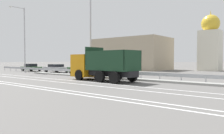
{
  "coord_description": "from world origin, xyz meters",
  "views": [
    {
      "loc": [
        13.71,
        -16.66,
        2.04
      ],
      "look_at": [
        0.0,
        0.43,
        1.3
      ],
      "focal_mm": 35.0,
      "sensor_mm": 36.0,
      "label": 1
    }
  ],
  "objects_px": {
    "street_lamp_0": "(24,37)",
    "parked_car_1": "(56,68)",
    "street_lamp_1": "(90,30)",
    "parked_car_2": "(83,69)",
    "church_tower": "(210,44)",
    "parked_car_3": "(118,70)",
    "parked_car_0": "(31,67)",
    "dump_truck": "(96,67)",
    "median_road_sign": "(103,67)"
  },
  "relations": [
    {
      "from": "church_tower",
      "to": "dump_truck",
      "type": "bearing_deg",
      "value": -97.94
    },
    {
      "from": "parked_car_3",
      "to": "church_tower",
      "type": "height_order",
      "value": "church_tower"
    },
    {
      "from": "median_road_sign",
      "to": "street_lamp_0",
      "type": "xyz_separation_m",
      "value": [
        -16.54,
        -0.12,
        4.47
      ]
    },
    {
      "from": "dump_truck",
      "to": "median_road_sign",
      "type": "xyz_separation_m",
      "value": [
        -1.26,
        2.44,
        -0.13
      ]
    },
    {
      "from": "parked_car_1",
      "to": "parked_car_0",
      "type": "bearing_deg",
      "value": -83.18
    },
    {
      "from": "parked_car_1",
      "to": "parked_car_2",
      "type": "relative_size",
      "value": 1.09
    },
    {
      "from": "church_tower",
      "to": "street_lamp_1",
      "type": "bearing_deg",
      "value": -105.3
    },
    {
      "from": "parked_car_1",
      "to": "parked_car_3",
      "type": "relative_size",
      "value": 1.11
    },
    {
      "from": "street_lamp_1",
      "to": "parked_car_0",
      "type": "distance_m",
      "value": 18.51
    },
    {
      "from": "parked_car_1",
      "to": "parked_car_2",
      "type": "height_order",
      "value": "parked_car_2"
    },
    {
      "from": "median_road_sign",
      "to": "street_lamp_0",
      "type": "bearing_deg",
      "value": -179.58
    },
    {
      "from": "street_lamp_0",
      "to": "street_lamp_1",
      "type": "xyz_separation_m",
      "value": [
        14.81,
        -0.21,
        -0.21
      ]
    },
    {
      "from": "dump_truck",
      "to": "parked_car_3",
      "type": "height_order",
      "value": "dump_truck"
    },
    {
      "from": "church_tower",
      "to": "parked_car_3",
      "type": "bearing_deg",
      "value": -103.03
    },
    {
      "from": "median_road_sign",
      "to": "parked_car_0",
      "type": "distance_m",
      "value": 19.56
    },
    {
      "from": "street_lamp_1",
      "to": "parked_car_2",
      "type": "xyz_separation_m",
      "value": [
        -4.64,
        3.29,
        -4.7
      ]
    },
    {
      "from": "parked_car_2",
      "to": "parked_car_3",
      "type": "distance_m",
      "value": 6.39
    },
    {
      "from": "parked_car_0",
      "to": "parked_car_3",
      "type": "bearing_deg",
      "value": 88.85
    },
    {
      "from": "parked_car_2",
      "to": "street_lamp_0",
      "type": "bearing_deg",
      "value": -77.37
    },
    {
      "from": "parked_car_0",
      "to": "parked_car_2",
      "type": "distance_m",
      "value": 12.98
    },
    {
      "from": "median_road_sign",
      "to": "street_lamp_0",
      "type": "relative_size",
      "value": 0.22
    },
    {
      "from": "parked_car_0",
      "to": "parked_car_1",
      "type": "height_order",
      "value": "parked_car_0"
    },
    {
      "from": "dump_truck",
      "to": "church_tower",
      "type": "relative_size",
      "value": 0.68
    },
    {
      "from": "street_lamp_0",
      "to": "street_lamp_1",
      "type": "height_order",
      "value": "street_lamp_0"
    },
    {
      "from": "street_lamp_1",
      "to": "median_road_sign",
      "type": "bearing_deg",
      "value": 10.68
    },
    {
      "from": "median_road_sign",
      "to": "street_lamp_0",
      "type": "distance_m",
      "value": 17.14
    },
    {
      "from": "parked_car_1",
      "to": "church_tower",
      "type": "height_order",
      "value": "church_tower"
    },
    {
      "from": "parked_car_2",
      "to": "church_tower",
      "type": "relative_size",
      "value": 0.4
    },
    {
      "from": "street_lamp_1",
      "to": "church_tower",
      "type": "distance_m",
      "value": 25.43
    },
    {
      "from": "dump_truck",
      "to": "street_lamp_0",
      "type": "relative_size",
      "value": 0.74
    },
    {
      "from": "parked_car_0",
      "to": "parked_car_2",
      "type": "bearing_deg",
      "value": 89.8
    },
    {
      "from": "parked_car_0",
      "to": "church_tower",
      "type": "height_order",
      "value": "church_tower"
    },
    {
      "from": "street_lamp_1",
      "to": "parked_car_2",
      "type": "relative_size",
      "value": 2.24
    },
    {
      "from": "street_lamp_1",
      "to": "parked_car_0",
      "type": "height_order",
      "value": "street_lamp_1"
    },
    {
      "from": "street_lamp_0",
      "to": "parked_car_0",
      "type": "bearing_deg",
      "value": 134.25
    },
    {
      "from": "street_lamp_0",
      "to": "parked_car_1",
      "type": "bearing_deg",
      "value": 40.92
    },
    {
      "from": "median_road_sign",
      "to": "parked_car_0",
      "type": "height_order",
      "value": "median_road_sign"
    },
    {
      "from": "parked_car_2",
      "to": "church_tower",
      "type": "xyz_separation_m",
      "value": [
        11.35,
        21.23,
        4.25
      ]
    },
    {
      "from": "parked_car_0",
      "to": "parked_car_3",
      "type": "xyz_separation_m",
      "value": [
        19.36,
        -0.02,
        0.05
      ]
    },
    {
      "from": "street_lamp_1",
      "to": "parked_car_1",
      "type": "relative_size",
      "value": 2.05
    },
    {
      "from": "median_road_sign",
      "to": "parked_car_1",
      "type": "xyz_separation_m",
      "value": [
        -12.7,
        3.21,
        -0.48
      ]
    },
    {
      "from": "church_tower",
      "to": "parked_car_2",
      "type": "bearing_deg",
      "value": -118.14
    },
    {
      "from": "parked_car_0",
      "to": "dump_truck",
      "type": "bearing_deg",
      "value": 74.73
    },
    {
      "from": "dump_truck",
      "to": "church_tower",
      "type": "xyz_separation_m",
      "value": [
        3.72,
        26.64,
        3.68
      ]
    },
    {
      "from": "parked_car_3",
      "to": "church_tower",
      "type": "distance_m",
      "value": 22.43
    },
    {
      "from": "median_road_sign",
      "to": "street_lamp_1",
      "type": "distance_m",
      "value": 4.61
    },
    {
      "from": "dump_truck",
      "to": "parked_car_0",
      "type": "relative_size",
      "value": 1.77
    },
    {
      "from": "street_lamp_0",
      "to": "parked_car_1",
      "type": "xyz_separation_m",
      "value": [
        3.84,
        3.33,
        -4.95
      ]
    },
    {
      "from": "median_road_sign",
      "to": "parked_car_0",
      "type": "bearing_deg",
      "value": 171.87
    },
    {
      "from": "median_road_sign",
      "to": "parked_car_2",
      "type": "xyz_separation_m",
      "value": [
        -6.38,
        2.97,
        -0.44
      ]
    }
  ]
}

